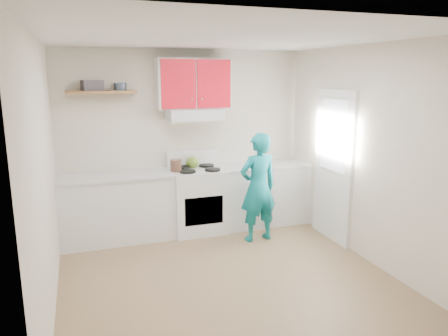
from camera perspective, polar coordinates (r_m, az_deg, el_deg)
name	(u,v)px	position (r m, az deg, el deg)	size (l,w,h in m)	color
floor	(227,279)	(4.94, 0.44, -14.60)	(3.80, 3.80, 0.00)	brown
ceiling	(228,38)	(4.42, 0.50, 17.05)	(3.60, 3.80, 0.04)	white
back_wall	(185,140)	(6.30, -5.30, 3.72)	(3.60, 0.04, 2.60)	beige
front_wall	(325,224)	(2.84, 13.39, -7.25)	(3.60, 0.04, 2.60)	beige
left_wall	(44,179)	(4.27, -22.97, -1.34)	(0.04, 3.80, 2.60)	beige
right_wall	(370,155)	(5.36, 18.93, 1.60)	(0.04, 3.80, 2.60)	beige
door	(333,166)	(5.96, 14.47, 0.20)	(0.05, 0.85, 2.05)	white
door_glass	(333,135)	(5.87, 14.47, 4.24)	(0.01, 0.55, 0.95)	white
counter_left	(117,208)	(6.04, -14.12, -5.27)	(1.52, 0.60, 0.90)	silver
counter_right	(263,194)	(6.56, 5.22, -3.52)	(1.32, 0.60, 0.90)	silver
stove	(198,200)	(6.20, -3.53, -4.35)	(0.76, 0.65, 0.92)	white
range_hood	(195,114)	(6.06, -3.95, 7.18)	(0.76, 0.44, 0.15)	silver
upper_cabinets	(193,84)	(6.09, -4.15, 11.20)	(1.02, 0.33, 0.70)	#B50F1D
shelf	(101,92)	(5.91, -16.13, 9.76)	(0.90, 0.30, 0.04)	brown
books	(92,85)	(5.92, -17.25, 10.52)	(0.26, 0.19, 0.14)	#403840
tin	(120,87)	(5.94, -13.75, 10.56)	(0.17, 0.17, 0.10)	#333D4C
kettle	(193,162)	(6.18, -4.24, 0.78)	(0.19, 0.19, 0.16)	#587420
crock	(176,166)	(5.98, -6.46, 0.24)	(0.15, 0.15, 0.18)	#482D1F
cutting_board	(257,165)	(6.43, 4.45, 0.37)	(0.32, 0.23, 0.02)	olive
silicone_mat	(278,165)	(6.52, 7.31, 0.42)	(0.27, 0.22, 0.01)	red
person	(258,187)	(5.78, 4.60, -2.62)	(0.55, 0.36, 1.50)	#0E7980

